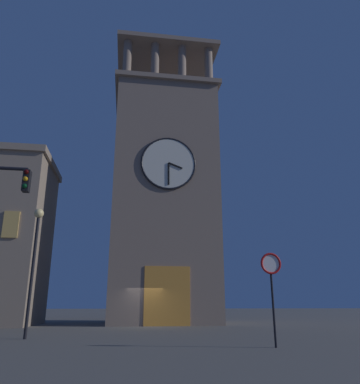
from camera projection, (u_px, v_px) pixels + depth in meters
ground_plane at (144, 327)px, 24.13m from camera, size 200.00×200.00×0.00m
clocktower at (163, 196)px, 31.55m from camera, size 8.83×8.16×26.81m
street_lamp at (35, 247)px, 16.95m from camera, size 0.44×0.44×5.75m
no_horn_sign at (271, 272)px, 13.42m from camera, size 0.78×0.14×3.25m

